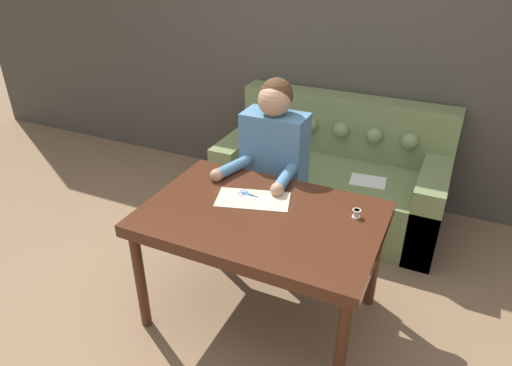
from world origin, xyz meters
The scene contains 8 objects.
ground_plane centered at (0.00, 0.00, 0.00)m, with size 16.00×16.00×0.00m, color #846647.
wall_back centered at (0.00, 1.79, 1.30)m, with size 8.00×0.06×2.60m.
dining_table centered at (0.13, 0.07, 0.65)m, with size 1.28×0.85×0.72m.
couch centered at (0.17, 1.36, 0.32)m, with size 1.71×0.87×0.91m.
person centered at (-0.05, 0.67, 0.65)m, with size 0.48×0.58×1.28m.
pattern_paper_main centered at (0.03, 0.17, 0.72)m, with size 0.45×0.32×0.00m.
scissors centered at (0.00, 0.21, 0.72)m, with size 0.22×0.08×0.01m.
thread_spool centered at (0.60, 0.24, 0.74)m, with size 0.04×0.04×0.05m.
Camera 1 is at (0.98, -1.82, 2.05)m, focal length 32.00 mm.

